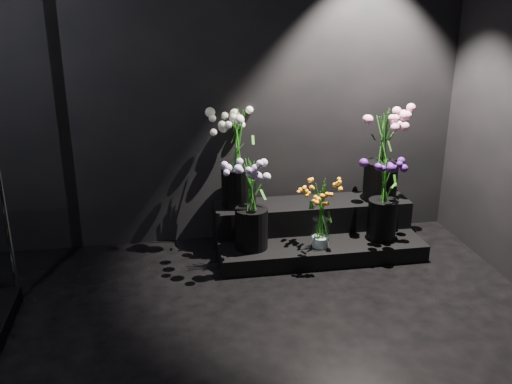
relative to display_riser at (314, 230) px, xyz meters
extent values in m
plane|color=black|center=(-0.76, 0.32, 1.25)|extent=(4.00, 0.00, 4.00)
cube|color=black|center=(0.00, -0.08, -0.08)|extent=(1.59, 0.71, 0.13)
cube|color=black|center=(0.00, 0.10, 0.10)|extent=(1.59, 0.35, 0.22)
cylinder|color=white|center=(-0.03, -0.29, 0.10)|extent=(0.14, 0.14, 0.23)
cylinder|color=black|center=(-0.55, -0.21, 0.14)|extent=(0.25, 0.25, 0.31)
cylinder|color=black|center=(0.48, -0.21, 0.15)|extent=(0.23, 0.23, 0.32)
cylinder|color=black|center=(-0.60, 0.13, 0.36)|extent=(0.28, 0.28, 0.32)
cylinder|color=black|center=(0.56, 0.06, 0.37)|extent=(0.27, 0.27, 0.32)
camera|label=1|loc=(-1.19, -4.10, 1.85)|focal=40.00mm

